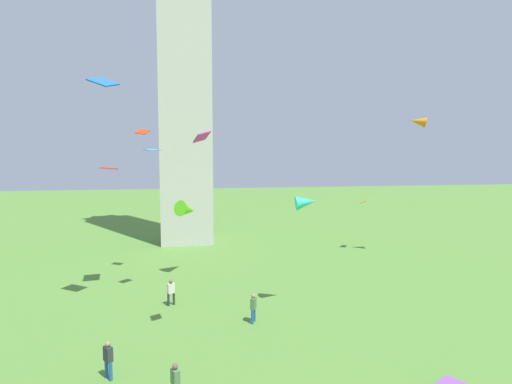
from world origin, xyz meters
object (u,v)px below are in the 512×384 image
object	(u,v)px
kite_flying_1	(103,82)
kite_flying_7	(306,202)
kite_flying_6	(364,201)
person_3	(108,358)
kite_flying_0	(152,150)
person_2	(171,291)
kite_flying_2	(187,210)
person_0	(253,306)
kite_flying_8	(142,132)
person_1	(175,381)
kite_flying_4	(109,168)
kite_flying_5	(418,122)
kite_flying_3	(202,137)

from	to	relation	value
kite_flying_1	kite_flying_7	xyz separation A→B (m)	(11.87, -1.25, -7.08)
kite_flying_6	kite_flying_7	world-z (taller)	kite_flying_7
person_3	kite_flying_0	distance (m)	13.42
person_2	kite_flying_2	bearing A→B (deg)	-124.31
person_0	kite_flying_8	size ratio (longest dim) A/B	1.43
person_1	person_3	world-z (taller)	person_3
person_3	person_2	bearing A→B (deg)	-53.64
kite_flying_4	kite_flying_6	size ratio (longest dim) A/B	1.43
person_0	kite_flying_7	distance (m)	6.95
person_1	kite_flying_8	xyz separation A→B (m)	(-2.64, 16.79, 10.59)
kite_flying_1	kite_flying_5	xyz separation A→B (m)	(25.88, 8.83, -0.97)
person_3	kite_flying_3	size ratio (longest dim) A/B	1.49
kite_flying_3	kite_flying_8	size ratio (longest dim) A/B	0.95
kite_flying_7	kite_flying_8	distance (m)	14.31
person_0	kite_flying_7	xyz separation A→B (m)	(3.56, 1.49, 5.78)
kite_flying_0	kite_flying_3	bearing A→B (deg)	-111.29
kite_flying_0	kite_flying_1	xyz separation A→B (m)	(-2.46, -2.57, 3.83)
person_1	kite_flying_5	distance (m)	30.91
kite_flying_5	kite_flying_6	world-z (taller)	kite_flying_5
kite_flying_5	kite_flying_8	xyz separation A→B (m)	(-24.46, -1.55, -1.35)
person_2	kite_flying_2	size ratio (longest dim) A/B	0.70
person_2	kite_flying_6	world-z (taller)	kite_flying_6
person_2	kite_flying_7	distance (m)	10.33
person_0	person_2	bearing A→B (deg)	-99.37
person_1	kite_flying_7	world-z (taller)	kite_flying_7
kite_flying_2	kite_flying_7	distance (m)	11.27
kite_flying_3	person_1	bearing A→B (deg)	-31.76
kite_flying_7	kite_flying_4	bearing A→B (deg)	72.55
person_1	kite_flying_2	size ratio (longest dim) A/B	0.67
kite_flying_2	kite_flying_8	xyz separation A→B (m)	(-3.33, -0.08, 6.16)
kite_flying_7	kite_flying_8	bearing A→B (deg)	58.01
person_2	person_3	distance (m)	8.45
kite_flying_0	kite_flying_8	bearing A→B (deg)	60.68
person_1	kite_flying_8	distance (m)	20.02
person_0	kite_flying_6	world-z (taller)	kite_flying_6
kite_flying_1	kite_flying_5	size ratio (longest dim) A/B	1.11
person_3	person_0	bearing A→B (deg)	-94.83
kite_flying_5	kite_flying_8	world-z (taller)	kite_flying_5
person_0	kite_flying_6	distance (m)	21.49
person_0	person_1	xyz separation A→B (m)	(-4.26, -6.76, -0.05)
kite_flying_3	person_2	bearing A→B (deg)	-178.35
kite_flying_4	kite_flying_7	size ratio (longest dim) A/B	1.32
person_0	person_2	size ratio (longest dim) A/B	1.01
kite_flying_1	kite_flying_3	size ratio (longest dim) A/B	1.68
person_2	kite_flying_1	xyz separation A→B (m)	(-3.58, -0.84, 12.87)
person_0	kite_flying_5	bearing A→B (deg)	151.16
person_2	kite_flying_0	distance (m)	9.28
person_2	kite_flying_2	world-z (taller)	kite_flying_2
kite_flying_2	kite_flying_5	world-z (taller)	kite_flying_5
person_3	kite_flying_7	world-z (taller)	kite_flying_7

